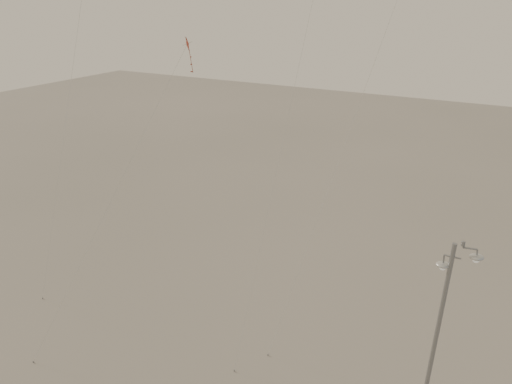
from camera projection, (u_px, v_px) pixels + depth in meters
The scene contains 3 objects.
street_lamp at pixel (437, 345), 22.01m from camera, with size 1.67×0.59×9.68m.
kite_1 at pixel (308, 28), 27.45m from camera, with size 1.21×8.20×21.93m.
kite_3 at pixel (147, 130), 27.29m from camera, with size 5.99×6.87×15.96m.
Camera 1 is at (9.83, -17.05, 18.31)m, focal length 40.00 mm.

